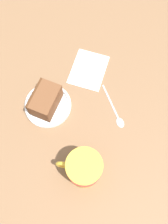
{
  "coord_description": "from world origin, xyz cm",
  "views": [
    {
      "loc": [
        0.32,
        -21.94,
        66.2
      ],
      "look_at": [
        3.27,
        1.28,
        3.0
      ],
      "focal_mm": 40.0,
      "sensor_mm": 36.0,
      "label": 1
    }
  ],
  "objects": [
    {
      "name": "folded_napkin",
      "position": [
        6.13,
        15.66,
        0.3
      ],
      "size": [
        14.06,
        15.3,
        0.6
      ],
      "primitive_type": "cube",
      "rotation": [
        0.0,
        0.0,
        -0.43
      ],
      "color": "white",
      "rests_on": "ground_plane"
    },
    {
      "name": "small_plate",
      "position": [
        -6.82,
        5.41,
        0.93
      ],
      "size": [
        13.16,
        13.16,
        1.88
      ],
      "color": "white",
      "rests_on": "ground_plane"
    },
    {
      "name": "ground_plane",
      "position": [
        0.0,
        0.0,
        -1.56
      ],
      "size": [
        143.4,
        143.4,
        3.13
      ],
      "primitive_type": "cube",
      "color": "brown"
    },
    {
      "name": "cake_slice",
      "position": [
        -7.05,
        5.55,
        4.07
      ],
      "size": [
        9.96,
        11.05,
        5.92
      ],
      "color": "#472814",
      "rests_on": "small_plate"
    },
    {
      "name": "teaspoon",
      "position": [
        12.09,
        0.43,
        0.35
      ],
      "size": [
        4.61,
        13.82,
        0.8
      ],
      "color": "silver",
      "rests_on": "ground_plane"
    },
    {
      "name": "tea_mug",
      "position": [
        0.95,
        -13.88,
        5.61
      ],
      "size": [
        11.22,
        8.7,
        10.31
      ],
      "color": "gold",
      "rests_on": "ground_plane"
    }
  ]
}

